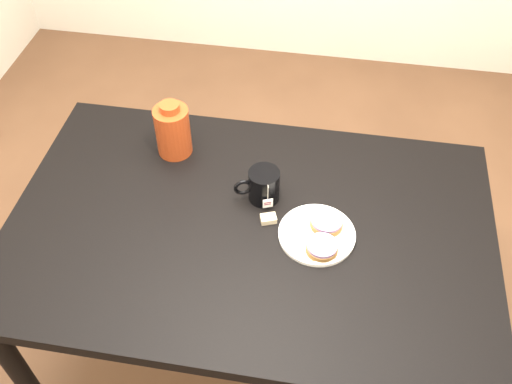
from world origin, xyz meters
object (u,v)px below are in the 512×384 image
at_px(mug, 263,185).
at_px(bagel_front, 322,247).
at_px(teabag_pouch, 268,219).
at_px(table, 250,242).
at_px(bagel_package, 173,130).
at_px(plate, 317,234).
at_px(bagel_back, 327,222).

bearing_deg(mug, bagel_front, -64.64).
xyz_separation_m(bagel_front, teabag_pouch, (-0.16, 0.09, -0.02)).
bearing_deg(teabag_pouch, table, -154.60).
relative_size(table, bagel_front, 14.73).
distance_m(bagel_front, teabag_pouch, 0.19).
bearing_deg(teabag_pouch, bagel_package, 144.63).
height_order(plate, bagel_front, bagel_front).
bearing_deg(bagel_back, bagel_front, -93.48).
relative_size(table, plate, 6.42).
xyz_separation_m(teabag_pouch, bagel_package, (-0.34, 0.24, 0.08)).
distance_m(table, teabag_pouch, 0.11).
height_order(table, bagel_front, bagel_front).
bearing_deg(bagel_package, mug, -26.41).
bearing_deg(mug, table, -122.46).
bearing_deg(table, mug, 79.28).
relative_size(table, teabag_pouch, 31.11).
xyz_separation_m(table, teabag_pouch, (0.05, 0.02, 0.09)).
bearing_deg(plate, table, 177.79).
relative_size(plate, bagel_back, 2.00).
height_order(teabag_pouch, bagel_package, bagel_package).
height_order(bagel_front, bagel_package, bagel_package).
distance_m(plate, bagel_package, 0.56).
height_order(bagel_back, bagel_package, bagel_package).
relative_size(bagel_back, teabag_pouch, 2.42).
relative_size(table, bagel_back, 12.84).
height_order(mug, teabag_pouch, mug).
bearing_deg(bagel_package, bagel_front, -33.46).
relative_size(bagel_front, teabag_pouch, 2.11).
bearing_deg(bagel_back, plate, -125.63).
height_order(bagel_front, teabag_pouch, bagel_front).
xyz_separation_m(bagel_back, bagel_package, (-0.51, 0.24, 0.06)).
relative_size(plate, mug, 1.48).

